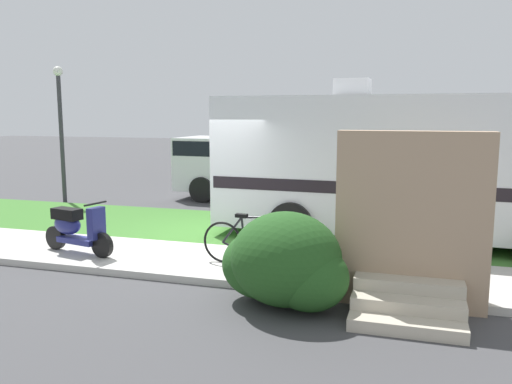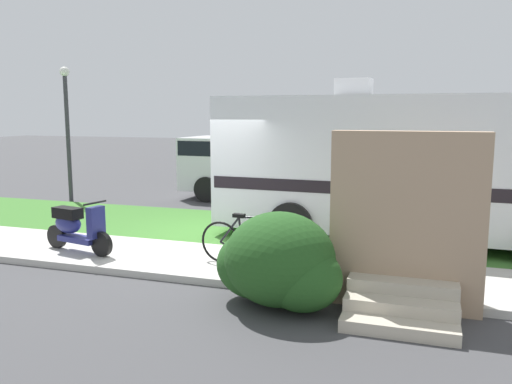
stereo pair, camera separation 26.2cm
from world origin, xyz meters
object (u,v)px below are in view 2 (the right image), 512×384
scooter (76,227)px  bottle_green (343,276)px  pickup_truck_far (462,164)px  pickup_truck_near (251,167)px  motorhome_rv (415,163)px  street_lamp_post (67,120)px  bicycle (250,243)px

scooter → bottle_green: (4.91, -0.22, -0.36)m
pickup_truck_far → pickup_truck_near: bearing=-151.2°
motorhome_rv → pickup_truck_far: bearing=80.2°
street_lamp_post → bicycle: bearing=-33.9°
bicycle → bottle_green: size_ratio=7.61×
pickup_truck_far → street_lamp_post: street_lamp_post is taller
pickup_truck_near → motorhome_rv: bearing=-39.9°
motorhome_rv → bottle_green: size_ratio=33.09×
pickup_truck_near → street_lamp_post: size_ratio=1.36×
street_lamp_post → motorhome_rv: bearing=-11.4°
scooter → pickup_truck_far: (7.08, 10.55, 0.40)m
pickup_truck_far → bottle_green: bearing=-101.4°
motorhome_rv → bottle_green: 3.73m
pickup_truck_near → bottle_green: 8.44m
scooter → pickup_truck_near: size_ratio=0.30×
scooter → street_lamp_post: size_ratio=0.40×
motorhome_rv → street_lamp_post: street_lamp_post is taller
scooter → pickup_truck_far: 12.71m
pickup_truck_near → bottle_green: pickup_truck_near is taller
motorhome_rv → street_lamp_post: 10.06m
pickup_truck_near → pickup_truck_far: (6.15, 3.38, -0.02)m
bicycle → pickup_truck_far: bearing=70.1°
bottle_green → street_lamp_post: bearing=149.3°
scooter → pickup_truck_near: 7.24m
motorhome_rv → bicycle: bearing=-129.9°
bicycle → pickup_truck_near: bearing=108.7°
bottle_green → street_lamp_post: 10.64m
bottle_green → bicycle: bearing=167.1°
motorhome_rv → scooter: size_ratio=4.86×
motorhome_rv → pickup_truck_near: (-4.86, 4.06, -0.65)m
bottle_green → scooter: bearing=177.4°
scooter → bottle_green: 4.93m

